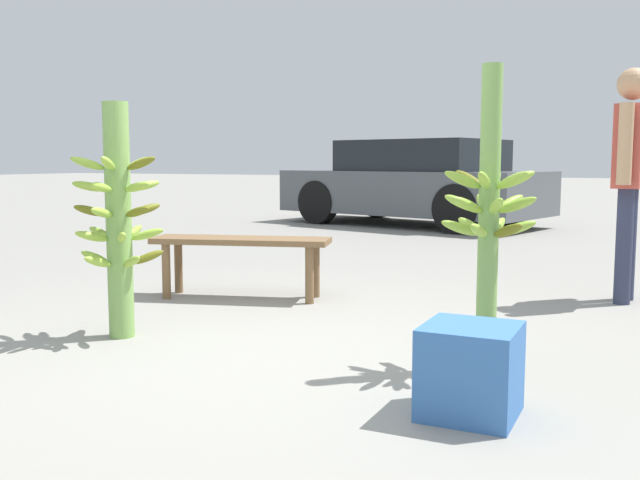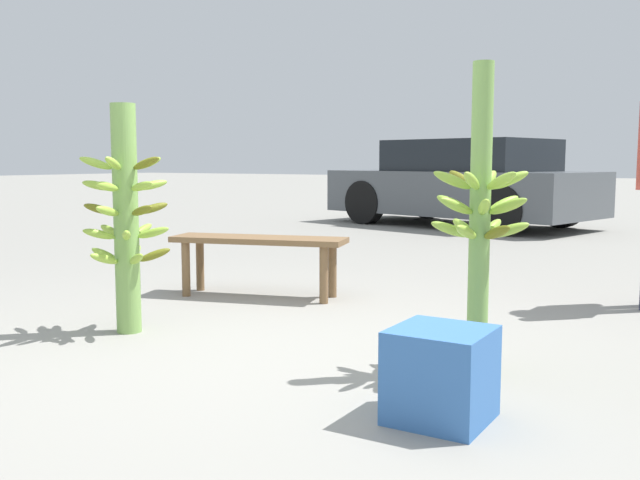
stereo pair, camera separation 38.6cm
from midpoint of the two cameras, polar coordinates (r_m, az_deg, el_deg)
name	(u,v)px [view 2 (the right image)]	position (r m, az deg, el deg)	size (l,w,h in m)	color
ground_plane	(258,359)	(3.56, -1.84, -9.57)	(80.00, 80.00, 0.00)	gray
banana_stalk_left	(126,217)	(4.11, -12.70, 1.82)	(0.50, 0.50, 1.29)	#7AA851
banana_stalk_center	(480,215)	(3.35, 15.93, 1.94)	(0.45, 0.45, 1.42)	#7AA851
market_bench	(259,247)	(5.11, -2.78, -0.59)	(1.30, 0.67, 0.43)	brown
parked_car	(463,184)	(10.93, 12.39, 4.41)	(4.24, 2.70, 1.28)	#4C5156
produce_crate	(441,375)	(2.80, 13.65, -10.47)	(0.35, 0.35, 0.35)	#386BB2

